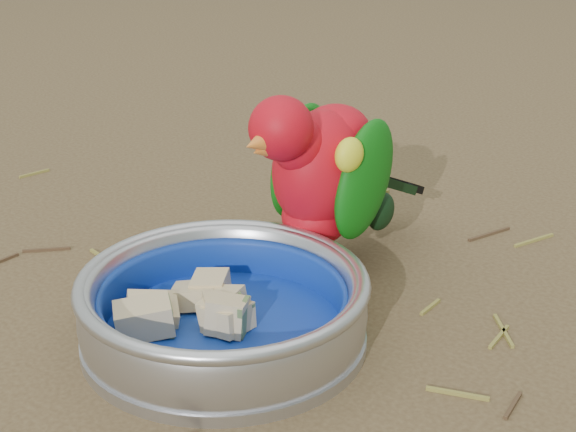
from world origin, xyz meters
The scene contains 6 objects.
ground centered at (0.00, 0.00, 0.00)m, with size 60.00×60.00×0.00m, color brown.
food_bowl centered at (0.02, -0.04, 0.01)m, with size 0.24×0.24×0.02m, color #B2B2BA.
bowl_wall centered at (0.02, -0.04, 0.04)m, with size 0.24×0.24×0.04m, color #B2B2BA, non-canonical shape.
fruit_wedges centered at (0.02, -0.04, 0.03)m, with size 0.14×0.14×0.03m, color #CEB482, non-canonical shape.
lory_parrot centered at (0.02, 0.11, 0.09)m, with size 0.11×0.22×0.18m, color red, non-canonical shape.
ground_debris centered at (0.04, 0.08, 0.00)m, with size 0.90×0.80×0.01m, color olive, non-canonical shape.
Camera 1 is at (0.43, -0.54, 0.39)m, focal length 55.00 mm.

